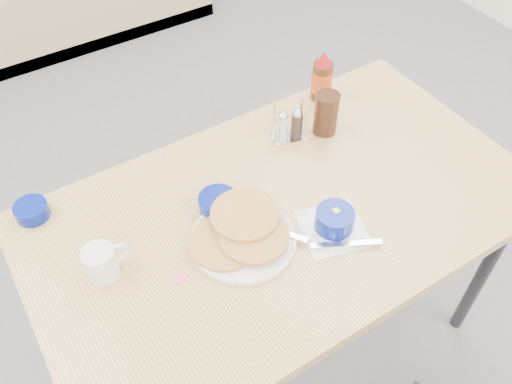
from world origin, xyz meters
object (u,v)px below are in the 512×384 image
butter_bowl (218,204)px  dining_table (284,221)px  pancake_plate (242,235)px  grits_setting (334,222)px  amber_tumbler (326,113)px  condiment_caddy (289,127)px  syrup_bottle (322,78)px  coffee_mug (102,262)px  creamer_bowl (32,211)px

butter_bowl → dining_table: bearing=-29.9°
pancake_plate → grits_setting: (0.22, -0.10, 0.01)m
amber_tumbler → condiment_caddy: 0.12m
dining_table → amber_tumbler: 0.37m
butter_bowl → syrup_bottle: bearing=25.0°
grits_setting → butter_bowl: bearing=134.8°
pancake_plate → amber_tumbler: bearing=27.6°
amber_tumbler → coffee_mug: bearing=-170.0°
butter_bowl → amber_tumbler: bearing=13.4°
grits_setting → condiment_caddy: 0.38m
pancake_plate → creamer_bowl: pancake_plate is taller
pancake_plate → butter_bowl: pancake_plate is taller
condiment_caddy → grits_setting: bearing=-90.1°
butter_bowl → grits_setting: bearing=-45.2°
creamer_bowl → butter_bowl: (0.44, -0.25, 0.00)m
amber_tumbler → dining_table: bearing=-145.3°
creamer_bowl → condiment_caddy: condiment_caddy is taller
amber_tumbler → syrup_bottle: bearing=57.5°
grits_setting → syrup_bottle: syrup_bottle is taller
amber_tumbler → creamer_bowl: bearing=170.8°
dining_table → pancake_plate: bearing=-167.9°
condiment_caddy → syrup_bottle: size_ratio=0.69×
grits_setting → coffee_mug: bearing=161.1°
grits_setting → syrup_bottle: 0.57m
syrup_bottle → creamer_bowl: bearing=180.0°
butter_bowl → syrup_bottle: (0.53, 0.25, 0.05)m
dining_table → grits_setting: grits_setting is taller
condiment_caddy → syrup_bottle: 0.23m
pancake_plate → creamer_bowl: 0.58m
dining_table → amber_tumbler: size_ratio=10.10×
dining_table → pancake_plate: 0.18m
creamer_bowl → syrup_bottle: bearing=-0.0°
coffee_mug → butter_bowl: size_ratio=1.11×
creamer_bowl → butter_bowl: 0.50m
condiment_caddy → coffee_mug: bearing=-149.5°
coffee_mug → condiment_caddy: 0.69m
dining_table → butter_bowl: bearing=150.1°
creamer_bowl → syrup_bottle: size_ratio=0.51×
dining_table → condiment_caddy: condiment_caddy is taller
dining_table → syrup_bottle: size_ratio=7.91×
butter_bowl → condiment_caddy: bearing=22.7°
coffee_mug → creamer_bowl: coffee_mug is taller
dining_table → amber_tumbler: amber_tumbler is taller
pancake_plate → syrup_bottle: size_ratio=1.60×
coffee_mug → creamer_bowl: bearing=109.0°
dining_table → creamer_bowl: creamer_bowl is taller
creamer_bowl → condiment_caddy: (0.77, -0.11, 0.02)m
pancake_plate → coffee_mug: (-0.34, 0.09, 0.03)m
coffee_mug → syrup_bottle: bearing=17.8°
grits_setting → condiment_caddy: size_ratio=1.78×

